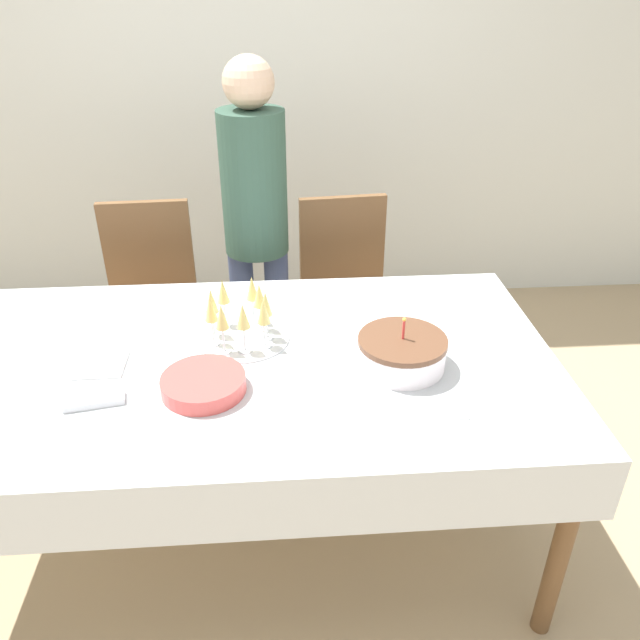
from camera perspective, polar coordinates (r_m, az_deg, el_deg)
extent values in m
plane|color=tan|center=(2.53, -6.08, -18.32)|extent=(12.00, 12.00, 0.00)
cube|color=silver|center=(3.66, -6.67, 21.34)|extent=(8.00, 0.05, 2.70)
cube|color=white|center=(2.03, -7.21, -3.81)|extent=(2.00, 1.08, 0.03)
cube|color=white|center=(2.08, -7.06, -5.87)|extent=(2.03, 1.11, 0.21)
cylinder|color=brown|center=(2.10, 21.20, -18.85)|extent=(0.06, 0.06, 0.75)
cylinder|color=brown|center=(2.85, -25.58, -5.38)|extent=(0.06, 0.06, 0.75)
cylinder|color=brown|center=(2.77, 13.56, -4.12)|extent=(0.06, 0.06, 0.75)
cube|color=brown|center=(2.92, -15.10, -0.51)|extent=(0.44, 0.44, 0.04)
cube|color=brown|center=(2.97, -15.38, 5.85)|extent=(0.40, 0.06, 0.50)
cylinder|color=brown|center=(2.88, -11.30, -6.18)|extent=(0.04, 0.04, 0.43)
cylinder|color=brown|center=(2.93, -18.36, -6.49)|extent=(0.04, 0.04, 0.43)
cylinder|color=brown|center=(3.17, -10.99, -2.38)|extent=(0.04, 0.04, 0.43)
cylinder|color=brown|center=(3.23, -17.37, -2.73)|extent=(0.04, 0.04, 0.43)
cube|color=brown|center=(2.88, 2.70, 0.13)|extent=(0.46, 0.46, 0.04)
cube|color=brown|center=(2.93, 2.05, 6.57)|extent=(0.40, 0.07, 0.50)
cylinder|color=brown|center=(2.90, 6.82, -5.39)|extent=(0.04, 0.04, 0.43)
cylinder|color=brown|center=(2.83, -0.24, -6.12)|extent=(0.04, 0.04, 0.43)
cylinder|color=brown|center=(3.19, 5.10, -1.71)|extent=(0.04, 0.04, 0.43)
cylinder|color=brown|center=(3.13, -1.31, -2.29)|extent=(0.04, 0.04, 0.43)
cylinder|color=white|center=(1.97, 7.47, -3.16)|extent=(0.27, 0.27, 0.08)
cylinder|color=brown|center=(1.94, 7.57, -1.92)|extent=(0.28, 0.28, 0.02)
cylinder|color=#E53F3F|center=(1.92, 7.65, -0.93)|extent=(0.01, 0.01, 0.06)
sphere|color=#F9CC4C|center=(1.90, 7.72, 0.05)|extent=(0.01, 0.01, 0.01)
cylinder|color=silver|center=(2.12, -6.92, -1.66)|extent=(0.30, 0.30, 0.01)
cylinder|color=silver|center=(2.11, -4.85, -1.56)|extent=(0.05, 0.05, 0.00)
cylinder|color=silver|center=(2.09, -4.90, -0.52)|extent=(0.01, 0.01, 0.08)
cone|color=#E0CC72|center=(2.05, -5.00, 1.54)|extent=(0.04, 0.04, 0.08)
cylinder|color=silver|center=(2.16, -5.40, -0.75)|extent=(0.05, 0.05, 0.00)
cylinder|color=silver|center=(2.14, -5.46, 0.27)|extent=(0.01, 0.01, 0.08)
cone|color=#E0CC72|center=(2.10, -5.57, 2.29)|extent=(0.04, 0.04, 0.08)
cylinder|color=silver|center=(2.21, -6.05, -0.06)|extent=(0.05, 0.05, 0.00)
cylinder|color=silver|center=(2.19, -6.11, 0.95)|extent=(0.01, 0.01, 0.08)
cone|color=#E0CC72|center=(2.15, -6.23, 2.93)|extent=(0.04, 0.04, 0.08)
cylinder|color=silver|center=(2.20, -8.62, -0.35)|extent=(0.05, 0.05, 0.00)
cylinder|color=silver|center=(2.18, -8.71, 0.66)|extent=(0.01, 0.01, 0.08)
cone|color=#E0CC72|center=(2.14, -8.88, 2.64)|extent=(0.04, 0.04, 0.08)
cylinder|color=silver|center=(2.15, -9.62, -1.28)|extent=(0.05, 0.05, 0.00)
cylinder|color=silver|center=(2.13, -9.72, -0.25)|extent=(0.01, 0.01, 0.08)
cone|color=#E0CC72|center=(2.09, -9.92, 1.77)|extent=(0.04, 0.04, 0.08)
cylinder|color=silver|center=(2.10, -9.68, -2.07)|extent=(0.05, 0.05, 0.00)
cylinder|color=silver|center=(2.08, -9.78, -1.03)|extent=(0.01, 0.01, 0.08)
cone|color=#E0CC72|center=(2.04, -9.99, 1.03)|extent=(0.04, 0.04, 0.08)
cylinder|color=silver|center=(2.05, -8.71, -2.81)|extent=(0.05, 0.05, 0.00)
cylinder|color=silver|center=(2.03, -8.80, -1.75)|extent=(0.01, 0.01, 0.08)
cone|color=#E0CC72|center=(1.99, -8.99, 0.34)|extent=(0.04, 0.04, 0.08)
cylinder|color=silver|center=(2.05, -6.84, -2.76)|extent=(0.05, 0.05, 0.00)
cylinder|color=silver|center=(2.02, -6.92, -1.70)|extent=(0.01, 0.01, 0.08)
cone|color=#E0CC72|center=(1.98, -7.07, 0.40)|extent=(0.04, 0.04, 0.08)
cylinder|color=silver|center=(2.07, -5.03, -2.31)|extent=(0.05, 0.05, 0.00)
cylinder|color=silver|center=(2.04, -5.09, -1.26)|extent=(0.01, 0.01, 0.08)
cone|color=#E0CC72|center=(2.00, -5.20, 0.83)|extent=(0.04, 0.04, 0.08)
cylinder|color=#CC4C47|center=(1.89, -10.55, -6.28)|extent=(0.25, 0.25, 0.01)
cylinder|color=#CC4C47|center=(1.89, -10.57, -6.11)|extent=(0.25, 0.25, 0.01)
cylinder|color=#CC4C47|center=(1.88, -10.59, -5.94)|extent=(0.25, 0.25, 0.01)
cylinder|color=#CC4C47|center=(1.88, -10.60, -5.76)|extent=(0.25, 0.25, 0.01)
cylinder|color=#CC4C47|center=(1.88, -10.62, -5.59)|extent=(0.25, 0.25, 0.01)
cylinder|color=#CC4C47|center=(1.87, -10.64, -5.41)|extent=(0.25, 0.25, 0.01)
cylinder|color=#CC4C47|center=(1.87, -10.66, -5.24)|extent=(0.25, 0.25, 0.01)
cube|color=silver|center=(1.79, 8.79, -8.62)|extent=(0.30, 0.06, 0.00)
cube|color=silver|center=(1.92, -19.95, -6.93)|extent=(0.18, 0.09, 0.02)
cube|color=white|center=(2.09, -19.39, -3.82)|extent=(0.15, 0.15, 0.01)
cylinder|color=#3F4C72|center=(2.99, -6.91, -0.40)|extent=(0.11, 0.11, 0.77)
cylinder|color=#3F4C72|center=(2.99, -3.84, -0.29)|extent=(0.11, 0.11, 0.77)
cylinder|color=#335142|center=(2.71, -6.07, 12.29)|extent=(0.28, 0.28, 0.61)
sphere|color=#D8B293|center=(2.62, -6.57, 20.80)|extent=(0.21, 0.21, 0.21)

